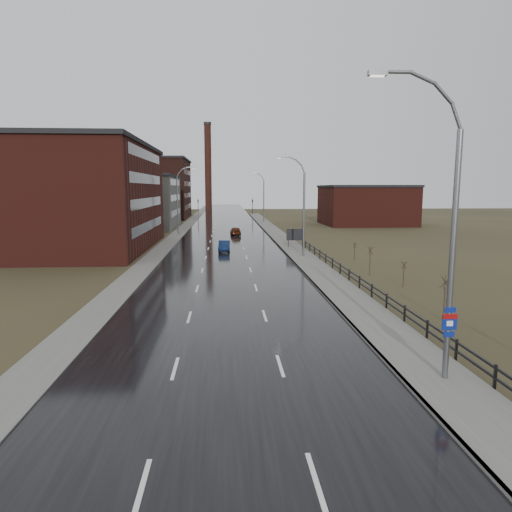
{
  "coord_description": "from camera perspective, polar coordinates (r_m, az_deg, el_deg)",
  "views": [
    {
      "loc": [
        -0.05,
        -15.07,
        7.8
      ],
      "look_at": [
        2.12,
        17.2,
        3.0
      ],
      "focal_mm": 32.0,
      "sensor_mm": 36.0,
      "label": 1
    }
  ],
  "objects": [
    {
      "name": "traffic_light_left",
      "position": [
        135.34,
        -7.26,
        7.02
      ],
      "size": [
        0.58,
        2.73,
        5.3
      ],
      "color": "black",
      "rests_on": "ground"
    },
    {
      "name": "sidewalk_right",
      "position": [
        51.39,
        5.89,
        -0.23
      ],
      "size": [
        3.2,
        180.0,
        0.18
      ],
      "primitive_type": "cube",
      "color": "#595651",
      "rests_on": "ground"
    },
    {
      "name": "sidewalk_left",
      "position": [
        75.91,
        -10.0,
        2.46
      ],
      "size": [
        2.4,
        260.0,
        0.12
      ],
      "primitive_type": "cube",
      "color": "#595651",
      "rests_on": "ground"
    },
    {
      "name": "road",
      "position": [
        75.47,
        -3.79,
        2.52
      ],
      "size": [
        14.0,
        300.0,
        0.06
      ],
      "primitive_type": "cube",
      "color": "black",
      "rests_on": "ground"
    },
    {
      "name": "building_right",
      "position": [
        101.76,
        13.59,
        6.22
      ],
      "size": [
        18.36,
        16.32,
        8.5
      ],
      "color": "#471914",
      "rests_on": "ground"
    },
    {
      "name": "warehouse_near",
      "position": [
        63.62,
        -23.24,
        6.83
      ],
      "size": [
        22.44,
        28.56,
        13.5
      ],
      "color": "#471914",
      "rests_on": "ground"
    },
    {
      "name": "smokestack",
      "position": [
        165.35,
        -6.01,
        11.07
      ],
      "size": [
        2.7,
        2.7,
        30.7
      ],
      "color": "#331611",
      "rests_on": "ground"
    },
    {
      "name": "streetlight_right_far",
      "position": [
        105.43,
        0.82,
        7.38
      ],
      "size": [
        3.36,
        0.28,
        11.35
      ],
      "color": "slate",
      "rests_on": "ground"
    },
    {
      "name": "streetlight_left",
      "position": [
        77.47,
        -9.58,
        6.88
      ],
      "size": [
        3.36,
        0.28,
        11.35
      ],
      "color": "slate",
      "rests_on": "ground"
    },
    {
      "name": "streetlight_right_mid",
      "position": [
        51.82,
        5.69,
        6.23
      ],
      "size": [
        3.36,
        0.28,
        11.35
      ],
      "color": "slate",
      "rests_on": "ground"
    },
    {
      "name": "shrub_e",
      "position": [
        42.54,
        14.06,
        -0.46
      ],
      "size": [
        0.62,
        0.66,
        2.65
      ],
      "color": "#382D23",
      "rests_on": "ground"
    },
    {
      "name": "curb_right",
      "position": [
        51.16,
        4.21,
        -0.25
      ],
      "size": [
        0.16,
        180.0,
        0.18
      ],
      "primitive_type": "cube",
      "color": "slate",
      "rests_on": "ground"
    },
    {
      "name": "shrub_d",
      "position": [
        38.17,
        17.97,
        -2.08
      ],
      "size": [
        0.5,
        0.52,
        2.07
      ],
      "color": "#382D23",
      "rests_on": "ground"
    },
    {
      "name": "streetlight_main",
      "position": [
        19.15,
        22.62,
        2.57
      ],
      "size": [
        3.91,
        0.29,
        12.11
      ],
      "color": "slate",
      "rests_on": "ground"
    },
    {
      "name": "warehouse_mid",
      "position": [
        94.82,
        -14.85,
        6.63
      ],
      "size": [
        16.32,
        20.4,
        10.5
      ],
      "color": "slate",
      "rests_on": "ground"
    },
    {
      "name": "shrub_c",
      "position": [
        29.38,
        22.51,
        -4.72
      ],
      "size": [
        0.64,
        0.67,
        2.71
      ],
      "color": "#382D23",
      "rests_on": "ground"
    },
    {
      "name": "ground",
      "position": [
        16.97,
        -3.43,
        -18.95
      ],
      "size": [
        320.0,
        320.0,
        0.0
      ],
      "primitive_type": "plane",
      "color": "#2D2819",
      "rests_on": "ground"
    },
    {
      "name": "warehouse_far",
      "position": [
        125.19,
        -14.55,
        8.16
      ],
      "size": [
        26.52,
        24.48,
        15.5
      ],
      "color": "#331611",
      "rests_on": "ground"
    },
    {
      "name": "traffic_light_right",
      "position": [
        135.35,
        -0.44,
        7.09
      ],
      "size": [
        0.58,
        2.73,
        5.3
      ],
      "color": "black",
      "rests_on": "ground"
    },
    {
      "name": "guardrail",
      "position": [
        35.66,
        13.13,
        -3.25
      ],
      "size": [
        0.1,
        53.05,
        1.1
      ],
      "color": "black",
      "rests_on": "ground"
    },
    {
      "name": "shrub_f",
      "position": [
        51.11,
        12.22,
        0.66
      ],
      "size": [
        0.47,
        0.5,
        1.97
      ],
      "color": "#382D23",
      "rests_on": "ground"
    },
    {
      "name": "car_far",
      "position": [
        76.54,
        -2.57,
        3.11
      ],
      "size": [
        1.85,
        4.17,
        1.39
      ],
      "primitive_type": "imported",
      "rotation": [
        0.0,
        0.0,
        3.19
      ],
      "color": "#481C0C",
      "rests_on": "ground"
    },
    {
      "name": "car_near",
      "position": [
        56.85,
        -3.99,
        1.2
      ],
      "size": [
        1.47,
        4.0,
        1.31
      ],
      "primitive_type": "imported",
      "rotation": [
        0.0,
        0.0,
        -0.02
      ],
      "color": "#0C1C40",
      "rests_on": "ground"
    },
    {
      "name": "billboard",
      "position": [
        59.95,
        4.96,
        2.61
      ],
      "size": [
        2.4,
        0.17,
        2.58
      ],
      "color": "black",
      "rests_on": "ground"
    }
  ]
}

